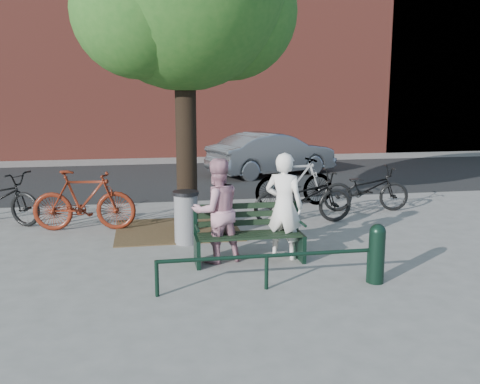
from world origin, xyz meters
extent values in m
plane|color=gray|center=(0.00, 0.00, 0.00)|extent=(90.00, 90.00, 0.00)
cube|color=brown|center=(-1.00, 2.20, 0.01)|extent=(2.40, 2.00, 0.02)
cube|color=black|center=(0.00, 8.50, 0.01)|extent=(40.00, 7.00, 0.01)
cube|color=brown|center=(0.00, 16.00, 6.00)|extent=(45.00, 4.00, 12.00)
cube|color=black|center=(-0.84, 0.00, 0.23)|extent=(0.06, 0.52, 0.45)
cube|color=black|center=(-0.84, 0.23, 0.67)|extent=(0.06, 0.06, 0.44)
cylinder|color=black|center=(-0.84, -0.10, 0.63)|extent=(0.04, 0.36, 0.04)
cube|color=black|center=(0.84, 0.00, 0.23)|extent=(0.06, 0.52, 0.45)
cube|color=black|center=(0.84, 0.23, 0.67)|extent=(0.06, 0.06, 0.44)
cylinder|color=black|center=(0.84, -0.10, 0.63)|extent=(0.04, 0.36, 0.04)
cube|color=black|center=(0.00, 0.00, 0.45)|extent=(1.64, 0.46, 0.04)
cube|color=black|center=(0.00, 0.23, 0.74)|extent=(1.64, 0.03, 0.47)
cylinder|color=black|center=(-1.50, -1.20, 0.25)|extent=(0.06, 0.06, 0.50)
cylinder|color=black|center=(0.00, -1.20, 0.25)|extent=(0.06, 0.06, 0.50)
cylinder|color=black|center=(1.50, -1.20, 0.25)|extent=(0.06, 0.06, 0.50)
cylinder|color=black|center=(0.00, -1.20, 0.48)|extent=(3.00, 0.06, 0.06)
cylinder|color=black|center=(-0.80, 2.20, 1.90)|extent=(0.40, 0.40, 3.80)
sphere|color=#22541A|center=(0.10, 2.50, 4.20)|extent=(2.60, 2.60, 2.60)
sphere|color=#22541A|center=(-1.60, 1.80, 4.10)|extent=(2.40, 2.40, 2.40)
imported|color=white|center=(0.60, 0.15, 0.87)|extent=(0.76, 0.70, 1.74)
imported|color=#B57C8C|center=(-0.50, 0.15, 0.84)|extent=(0.95, 0.82, 1.67)
cylinder|color=black|center=(1.60, -1.23, 0.38)|extent=(0.23, 0.23, 0.75)
sphere|color=black|center=(1.60, -1.23, 0.75)|extent=(0.23, 0.23, 0.23)
cylinder|color=gray|center=(-0.90, 1.29, 0.44)|extent=(0.42, 0.42, 0.89)
cylinder|color=black|center=(-0.90, 1.29, 0.92)|extent=(0.47, 0.47, 0.06)
imported|color=#581A0C|center=(-2.79, 2.55, 0.60)|extent=(2.04, 0.78, 1.20)
imported|color=black|center=(1.60, 2.34, 0.55)|extent=(2.12, 0.79, 1.10)
imported|color=gray|center=(1.87, 3.92, 0.60)|extent=(2.05, 0.85, 1.20)
imported|color=black|center=(3.35, 3.18, 0.52)|extent=(2.03, 0.92, 1.03)
imported|color=slate|center=(2.50, 8.70, 0.70)|extent=(4.49, 2.93, 1.40)
camera|label=1|loc=(-1.63, -8.06, 2.71)|focal=40.00mm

